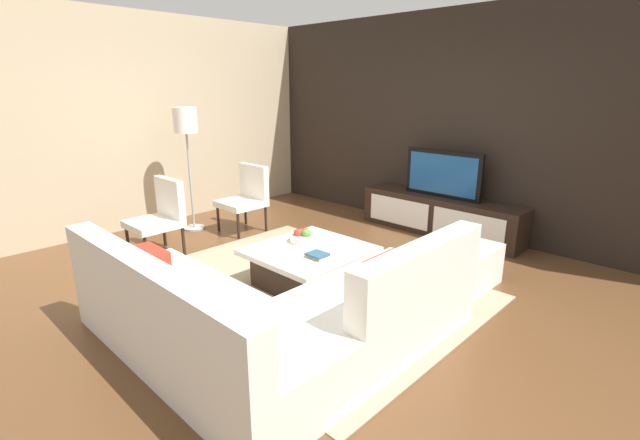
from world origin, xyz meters
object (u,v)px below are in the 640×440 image
floor_lamp (186,129)px  media_console (440,215)px  book_stack (317,255)px  coffee_table (310,266)px  accent_chair_far (247,194)px  sectional_couch (271,315)px  fruit_bowl (304,237)px  ottoman (454,264)px  television (443,174)px  accent_chair_near (161,213)px

floor_lamp → media_console: bearing=40.3°
book_stack → coffee_table: bearing=150.9°
floor_lamp → accent_chair_far: bearing=42.2°
sectional_couch → fruit_bowl: 1.34m
coffee_table → ottoman: 1.42m
sectional_couch → accent_chair_far: (-2.46, 1.66, 0.20)m
fruit_bowl → accent_chair_far: 1.77m
accent_chair_far → book_stack: bearing=-31.4°
fruit_bowl → accent_chair_far: size_ratio=0.32×
media_console → television: size_ratio=2.07×
television → fruit_bowl: television is taller
sectional_couch → coffee_table: (-0.60, 0.99, -0.08)m
book_stack → sectional_couch: bearing=-66.4°
coffee_table → fruit_bowl: (-0.18, 0.10, 0.23)m
media_console → accent_chair_far: size_ratio=2.48×
television → coffee_table: size_ratio=0.99×
media_console → floor_lamp: 3.47m
accent_chair_near → ottoman: accent_chair_near is taller
ottoman → book_stack: (-0.76, -1.15, 0.20)m
sectional_couch → coffee_table: bearing=121.2°
accent_chair_near → book_stack: size_ratio=4.44×
accent_chair_near → book_stack: accent_chair_near is taller
sectional_couch → ottoman: sectional_couch is taller
ottoman → accent_chair_far: 2.88m
coffee_table → book_stack: (0.22, -0.12, 0.20)m
television → coffee_table: television is taller
sectional_couch → floor_lamp: size_ratio=1.43×
accent_chair_near → accent_chair_far: size_ratio=1.00×
television → fruit_bowl: size_ratio=3.71×
fruit_bowl → book_stack: size_ratio=1.43×
accent_chair_near → coffee_table: bearing=11.7°
sectional_couch → accent_chair_near: accent_chair_near is taller
accent_chair_near → fruit_bowl: size_ratio=3.11×
media_console → fruit_bowl: fruit_bowl is taller
sectional_couch → coffee_table: size_ratio=2.21×
accent_chair_near → book_stack: 2.10m
television → accent_chair_far: 2.57m
accent_chair_near → ottoman: size_ratio=1.24×
coffee_table → floor_lamp: 2.68m
floor_lamp → book_stack: bearing=-6.3°
coffee_table → fruit_bowl: bearing=151.5°
coffee_table → accent_chair_far: (-1.86, 0.67, 0.29)m
book_stack → ottoman: bearing=56.4°
television → coffee_table: bearing=-92.5°
television → fruit_bowl: 2.25m
accent_chair_near → fruit_bowl: bearing=16.5°
media_console → sectional_couch: bearing=-81.4°
television → book_stack: television is taller
media_console → accent_chair_far: 2.56m
coffee_table → floor_lamp: size_ratio=0.65×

